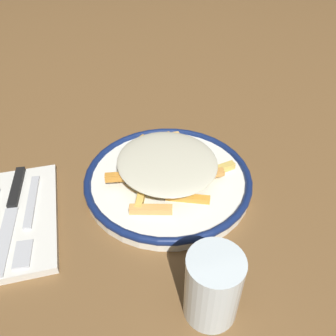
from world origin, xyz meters
The scene contains 7 objects.
ground_plane centered at (0.00, 0.00, 0.00)m, with size 2.60×2.60×0.00m, color brown.
plate centered at (0.00, 0.00, 0.01)m, with size 0.27×0.27×0.02m.
fries_heap centered at (0.00, -0.01, 0.04)m, with size 0.22×0.21×0.04m.
napkin centered at (0.25, 0.01, 0.01)m, with size 0.13×0.21×0.01m, color silver.
fork centered at (0.22, 0.02, 0.02)m, with size 0.04×0.18×0.01m.
knife centered at (0.24, -0.01, 0.02)m, with size 0.04×0.21×0.01m.
water_glass centered at (0.01, 0.22, 0.05)m, with size 0.06×0.06×0.10m, color silver.
Camera 1 is at (0.12, 0.42, 0.41)m, focal length 38.03 mm.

